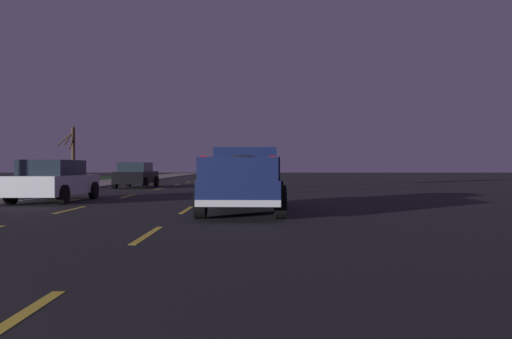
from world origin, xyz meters
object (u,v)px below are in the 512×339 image
(pickup_truck, at_px, (245,178))
(sedan_white, at_px, (55,180))
(bare_tree_far, at_px, (73,153))
(sedan_black, at_px, (136,175))

(pickup_truck, relative_size, sedan_white, 1.24)
(sedan_white, relative_size, bare_tree_far, 0.97)
(pickup_truck, bearing_deg, sedan_white, 60.66)
(pickup_truck, xyz_separation_m, bare_tree_far, (24.62, 14.24, 1.42))
(sedan_black, bearing_deg, pickup_truck, -156.09)
(sedan_black, relative_size, bare_tree_far, 0.97)
(pickup_truck, bearing_deg, bare_tree_far, 30.05)
(sedan_black, height_order, sedan_white, same)
(sedan_black, bearing_deg, sedan_white, 179.39)
(sedan_black, bearing_deg, bare_tree_far, 39.36)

